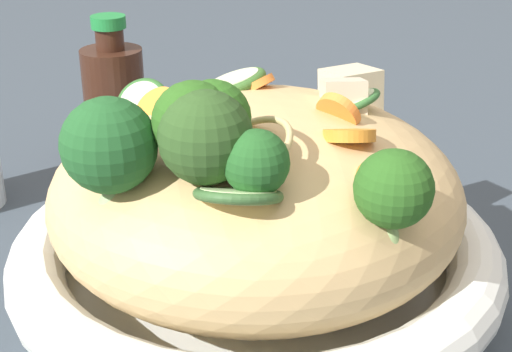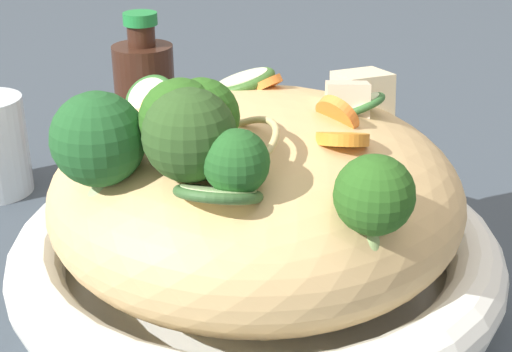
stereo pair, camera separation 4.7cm
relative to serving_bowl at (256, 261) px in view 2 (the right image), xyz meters
name	(u,v)px [view 2 (the right image)]	position (x,y,z in m)	size (l,w,h in m)	color
ground_plane	(256,298)	(0.00, 0.00, -0.03)	(3.00, 3.00, 0.00)	#38424B
serving_bowl	(256,261)	(0.00, 0.00, 0.00)	(0.32, 0.32, 0.06)	white
noodle_heap	(256,193)	(0.00, 0.00, 0.05)	(0.26, 0.26, 0.13)	tan
broccoli_florets	(191,142)	(-0.01, -0.08, 0.11)	(0.21, 0.09, 0.08)	#98B774
carrot_coins	(300,120)	(0.03, 0.00, 0.10)	(0.17, 0.16, 0.04)	orange
zucchini_slices	(238,117)	(-0.01, 0.00, 0.10)	(0.18, 0.19, 0.03)	beige
chicken_chunks	(358,95)	(0.05, 0.06, 0.10)	(0.05, 0.09, 0.04)	beige
soy_sauce_bottle	(145,98)	(-0.17, 0.21, 0.03)	(0.06, 0.06, 0.14)	#381E14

